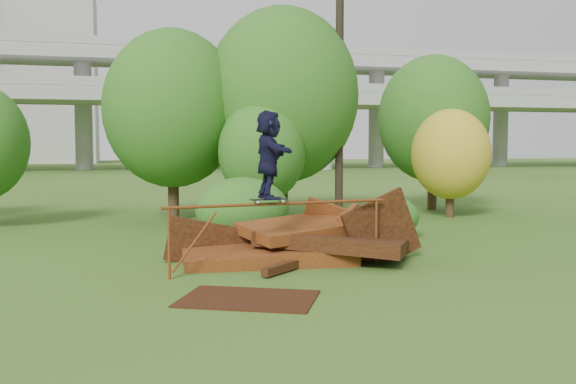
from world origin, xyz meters
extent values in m
plane|color=#2D5116|center=(0.00, 0.00, 0.00)|extent=(240.00, 240.00, 0.00)
cube|color=#3C170A|center=(-1.19, 2.49, 0.18)|extent=(3.87, 2.48, 0.63)
cube|color=black|center=(0.31, 2.19, 0.42)|extent=(3.86, 3.43, 0.64)
cube|color=#3C170A|center=(-0.39, 2.69, 0.70)|extent=(2.94, 2.40, 0.53)
cube|color=black|center=(1.41, 1.99, 0.65)|extent=(2.08, 0.40, 2.03)
cube|color=#3C170A|center=(0.61, 3.49, 0.55)|extent=(1.53, 1.00, 1.65)
cube|color=black|center=(-2.39, 2.89, 0.35)|extent=(2.17, 0.17, 1.40)
cube|color=black|center=(-0.89, 1.29, 0.12)|extent=(1.62, 1.57, 0.17)
cube|color=#3C170A|center=(1.01, 3.19, 0.95)|extent=(1.03, 1.40, 0.39)
cylinder|color=brown|center=(-3.45, 0.96, 0.70)|extent=(0.06, 0.06, 1.40)
cylinder|color=brown|center=(1.18, 1.75, 0.70)|extent=(0.06, 0.06, 1.40)
cylinder|color=brown|center=(-1.14, 1.36, 1.40)|extent=(4.94, 0.90, 0.06)
cube|color=black|center=(-1.38, 1.31, 1.50)|extent=(0.81, 0.34, 0.03)
cylinder|color=beige|center=(-1.64, 1.18, 1.46)|extent=(0.06, 0.04, 0.06)
cylinder|color=beige|center=(-1.67, 1.35, 1.46)|extent=(0.06, 0.04, 0.06)
cylinder|color=beige|center=(-1.09, 1.28, 1.46)|extent=(0.06, 0.04, 0.06)
cylinder|color=beige|center=(-1.12, 1.45, 1.46)|extent=(0.06, 0.04, 0.06)
imported|color=black|center=(-1.38, 1.31, 2.43)|extent=(0.62, 1.72, 1.83)
cube|color=#32170A|center=(-2.26, -1.05, 0.01)|extent=(2.71, 2.40, 0.03)
cylinder|color=black|center=(-2.65, 11.29, 1.06)|extent=(0.38, 0.38, 2.13)
ellipsoid|color=#1C4F15|center=(-2.65, 11.29, 3.94)|extent=(4.82, 4.82, 5.55)
cylinder|color=black|center=(0.11, 9.20, 0.67)|extent=(0.32, 0.32, 1.34)
ellipsoid|color=#1C4F15|center=(0.11, 9.20, 2.44)|extent=(2.92, 2.92, 3.36)
cylinder|color=black|center=(1.21, 10.83, 1.19)|extent=(0.40, 0.40, 2.39)
ellipsoid|color=#1C4F15|center=(1.21, 10.83, 4.44)|extent=(5.46, 5.46, 6.28)
cylinder|color=black|center=(7.32, 9.78, 0.62)|extent=(0.31, 0.31, 1.25)
ellipsoid|color=#A58C19|center=(7.32, 9.78, 2.33)|extent=(2.89, 2.89, 3.33)
cylinder|color=black|center=(8.02, 12.60, 1.03)|extent=(0.38, 0.38, 2.06)
ellipsoid|color=#1C4F15|center=(8.02, 12.60, 3.75)|extent=(4.52, 4.52, 5.20)
ellipsoid|color=#1C4F15|center=(-1.20, 5.50, 0.89)|extent=(2.56, 2.37, 1.77)
ellipsoid|color=#1C4F15|center=(2.97, 5.23, 0.61)|extent=(1.72, 1.58, 1.22)
cylinder|color=black|center=(2.99, 9.75, 4.78)|extent=(0.28, 0.28, 9.55)
cube|color=gray|center=(0.00, 60.00, 8.00)|extent=(160.00, 9.00, 1.40)
cube|color=gray|center=(0.00, 66.00, 13.00)|extent=(160.00, 9.00, 1.40)
cylinder|color=gray|center=(0.00, 60.00, 4.00)|extent=(2.20, 2.20, 8.00)
cylinder|color=gray|center=(18.00, 60.00, 4.00)|extent=(2.20, 2.20, 8.00)
cube|color=#9E9E99|center=(-16.00, 102.00, 14.00)|extent=(14.00, 14.00, 28.00)
camera|label=1|loc=(-4.22, -11.61, 2.58)|focal=40.00mm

